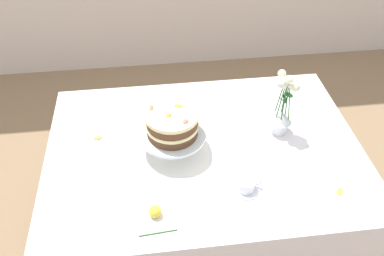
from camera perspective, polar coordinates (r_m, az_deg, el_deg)
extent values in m
plane|color=#8C7051|center=(2.36, 1.40, -15.63)|extent=(12.00, 12.00, 0.00)
cube|color=white|center=(1.80, 1.77, -3.08)|extent=(1.40, 1.00, 0.03)
cylinder|color=brown|center=(2.36, -14.48, -3.79)|extent=(0.06, 0.06, 0.71)
cylinder|color=brown|center=(2.46, 14.15, -1.36)|extent=(0.06, 0.06, 0.71)
cube|color=white|center=(1.77, -2.69, -3.05)|extent=(0.36, 0.36, 0.00)
cylinder|color=silver|center=(1.77, -2.70, -2.90)|extent=(0.11, 0.11, 0.01)
cylinder|color=silver|center=(1.74, -2.74, -1.91)|extent=(0.03, 0.03, 0.07)
cylinder|color=silver|center=(1.71, -2.79, -0.86)|extent=(0.29, 0.29, 0.01)
cylinder|color=brown|center=(1.69, -2.82, -0.22)|extent=(0.22, 0.22, 0.04)
cylinder|color=beige|center=(1.67, -2.85, 0.48)|extent=(0.22, 0.22, 0.02)
cylinder|color=brown|center=(1.66, -2.88, 1.20)|extent=(0.22, 0.22, 0.04)
cylinder|color=beige|center=(1.64, -2.91, 1.95)|extent=(0.23, 0.23, 0.02)
ellipsoid|color=yellow|center=(1.66, -1.97, 3.22)|extent=(0.04, 0.03, 0.01)
ellipsoid|color=#E56B51|center=(1.66, -5.86, 2.94)|extent=(0.02, 0.04, 0.01)
ellipsoid|color=orange|center=(1.62, -3.35, 1.89)|extent=(0.03, 0.03, 0.01)
ellipsoid|color=#E56B51|center=(1.59, -0.94, 0.99)|extent=(0.03, 0.03, 0.01)
cylinder|color=silver|center=(1.88, 12.37, 0.26)|extent=(0.07, 0.07, 0.06)
cone|color=silver|center=(1.85, 12.63, 1.62)|extent=(0.10, 0.10, 0.05)
cylinder|color=#2D6028|center=(1.79, 13.43, 4.00)|extent=(0.02, 0.01, 0.18)
sphere|color=silver|center=(1.74, 14.07, 6.33)|extent=(0.05, 0.05, 0.05)
cylinder|color=#2D6028|center=(1.80, 13.03, 4.12)|extent=(0.01, 0.02, 0.17)
sphere|color=beige|center=(1.76, 13.44, 6.47)|extent=(0.04, 0.04, 0.04)
ellipsoid|color=#236B2D|center=(1.79, 13.01, 4.36)|extent=(0.03, 0.05, 0.02)
cylinder|color=#2D6028|center=(1.79, 12.56, 4.69)|extent=(0.02, 0.03, 0.21)
sphere|color=#F3E7BD|center=(1.74, 12.73, 7.59)|extent=(0.04, 0.04, 0.04)
ellipsoid|color=#236B2D|center=(1.80, 12.71, 3.99)|extent=(0.04, 0.05, 0.01)
cylinder|color=#2D6028|center=(1.78, 12.64, 3.94)|extent=(0.02, 0.01, 0.19)
sphere|color=silver|center=(1.72, 12.83, 6.31)|extent=(0.05, 0.05, 0.05)
cylinder|color=#2D6028|center=(1.76, 13.15, 4.06)|extent=(0.01, 0.02, 0.22)
sphere|color=white|center=(1.69, 13.69, 6.75)|extent=(0.04, 0.04, 0.04)
ellipsoid|color=#236B2D|center=(1.78, 13.18, 3.88)|extent=(0.03, 0.05, 0.01)
cylinder|color=#2D6028|center=(1.78, 13.73, 3.58)|extent=(0.02, 0.03, 0.18)
sphere|color=beige|center=(1.72, 14.57, 5.69)|extent=(0.04, 0.04, 0.04)
ellipsoid|color=#236B2D|center=(1.76, 13.65, 4.63)|extent=(0.04, 0.04, 0.02)
cylinder|color=white|center=(1.63, 7.58, -8.56)|extent=(0.12, 0.12, 0.01)
cylinder|color=white|center=(1.61, 7.67, -7.90)|extent=(0.08, 0.08, 0.05)
torus|color=white|center=(1.62, 9.40, -7.65)|extent=(0.03, 0.01, 0.03)
cylinder|color=#2D6028|center=(1.50, -4.85, -14.73)|extent=(0.14, 0.02, 0.01)
sphere|color=yellow|center=(1.53, -5.30, -11.81)|extent=(0.05, 0.05, 0.05)
ellipsoid|color=orange|center=(1.87, -13.30, -1.40)|extent=(0.04, 0.03, 0.01)
ellipsoid|color=yellow|center=(1.71, 20.36, -8.57)|extent=(0.05, 0.05, 0.00)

